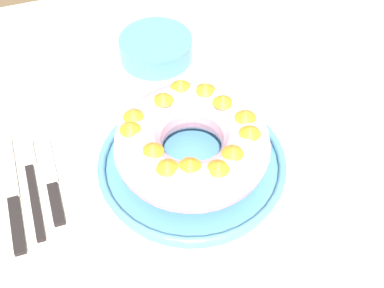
{
  "coord_description": "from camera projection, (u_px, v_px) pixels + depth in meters",
  "views": [
    {
      "loc": [
        -0.17,
        -0.45,
        1.38
      ],
      "look_at": [
        -0.01,
        0.03,
        0.79
      ],
      "focal_mm": 50.0,
      "sensor_mm": 36.0,
      "label": 1
    }
  ],
  "objects": [
    {
      "name": "serving_knife",
      "position": [
        13.0,
        200.0,
        0.79
      ],
      "size": [
        0.02,
        0.22,
        0.01
      ],
      "rotation": [
        0.0,
        0.0,
        -0.03
      ],
      "color": "black",
      "rests_on": "dining_table"
    },
    {
      "name": "dining_table",
      "position": [
        204.0,
        218.0,
        0.88
      ],
      "size": [
        1.18,
        1.13,
        0.73
      ],
      "color": "beige",
      "rests_on": "ground_plane"
    },
    {
      "name": "napkin",
      "position": [
        329.0,
        120.0,
        0.89
      ],
      "size": [
        0.14,
        0.1,
        0.0
      ],
      "primitive_type": "cube",
      "rotation": [
        0.0,
        0.0,
        0.02
      ],
      "color": "#B2D1B7",
      "rests_on": "dining_table"
    },
    {
      "name": "side_bowl",
      "position": [
        156.0,
        48.0,
        0.99
      ],
      "size": [
        0.14,
        0.14,
        0.04
      ],
      "primitive_type": "cylinder",
      "color": "#518EB2",
      "rests_on": "dining_table"
    },
    {
      "name": "serving_dish",
      "position": [
        192.0,
        165.0,
        0.82
      ],
      "size": [
        0.29,
        0.29,
        0.03
      ],
      "color": "#518EB2",
      "rests_on": "dining_table"
    },
    {
      "name": "fork",
      "position": [
        31.0,
        180.0,
        0.81
      ],
      "size": [
        0.02,
        0.19,
        0.01
      ],
      "rotation": [
        0.0,
        0.0,
        -0.04
      ],
      "color": "black",
      "rests_on": "dining_table"
    },
    {
      "name": "cake_knife",
      "position": [
        52.0,
        186.0,
        0.8
      ],
      "size": [
        0.02,
        0.17,
        0.01
      ],
      "rotation": [
        0.0,
        0.0,
        -0.07
      ],
      "color": "black",
      "rests_on": "dining_table"
    },
    {
      "name": "bundt_cake",
      "position": [
        192.0,
        143.0,
        0.78
      ],
      "size": [
        0.23,
        0.23,
        0.08
      ],
      "color": "#E09EAD",
      "rests_on": "serving_dish"
    }
  ]
}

